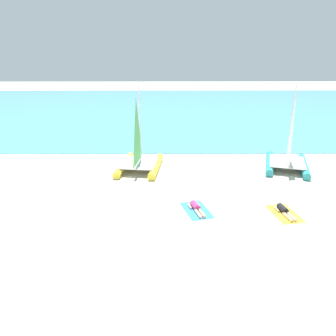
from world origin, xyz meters
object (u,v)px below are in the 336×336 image
object	(u,v)px
sunbather_left	(196,207)
sailboat_teal	(288,157)
towel_left	(197,210)
sailboat_yellow	(139,158)
towel_right	(284,214)
sunbather_right	(284,210)

from	to	relation	value
sunbather_left	sailboat_teal	bearing A→B (deg)	27.14
towel_left	sailboat_yellow	bearing A→B (deg)	118.97
sunbather_left	towel_right	distance (m)	4.08
sunbather_right	sailboat_teal	bearing A→B (deg)	60.82
sailboat_teal	sailboat_yellow	world-z (taller)	sailboat_teal
sailboat_yellow	sunbather_left	size ratio (longest dim) A/B	3.32
towel_left	sunbather_left	bearing A→B (deg)	104.91
sunbather_right	sailboat_yellow	bearing A→B (deg)	131.44
towel_left	towel_right	xyz separation A→B (m)	(4.04, -0.36, 0.00)
sailboat_teal	sunbather_right	xyz separation A→B (m)	(-2.21, -6.00, -0.65)
sailboat_teal	towel_right	world-z (taller)	sailboat_teal
sailboat_teal	sunbather_right	size ratio (longest dim) A/B	3.33
sailboat_teal	towel_left	bearing A→B (deg)	-120.61
towel_right	sunbather_right	world-z (taller)	sunbather_right
sailboat_yellow	towel_right	world-z (taller)	sailboat_yellow
towel_left	sunbather_right	xyz separation A→B (m)	(4.03, -0.29, 0.13)
sailboat_teal	sunbather_left	bearing A→B (deg)	-121.01
sailboat_yellow	sunbather_right	distance (m)	9.29
sailboat_yellow	towel_left	size ratio (longest dim) A/B	2.71
sunbather_left	sunbather_right	bearing A→B (deg)	-19.94
sailboat_yellow	towel_left	bearing A→B (deg)	-54.48
sailboat_teal	sailboat_yellow	bearing A→B (deg)	-162.51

